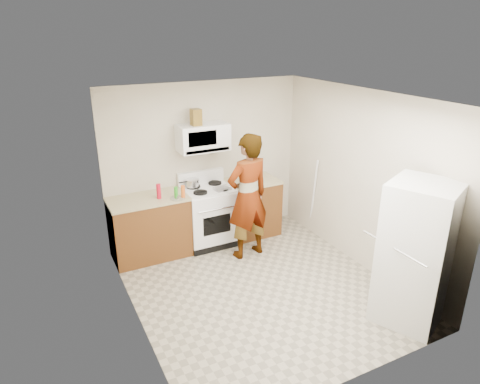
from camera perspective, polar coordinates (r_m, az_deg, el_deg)
floor at (r=5.84m, az=2.64°, el=-12.55°), size 3.60×3.60×0.00m
back_wall at (r=6.77m, az=-4.64°, el=4.00°), size 3.20×0.02×2.50m
right_wall at (r=6.15m, az=15.86°, el=1.45°), size 0.02×3.60×2.50m
cabinet_left at (r=6.50m, az=-11.93°, el=-4.77°), size 1.12×0.62×0.90m
counter_left at (r=6.31m, az=-12.25°, el=-0.94°), size 1.14×0.64×0.03m
cabinet_right at (r=7.07m, az=1.59°, el=-2.11°), size 0.80×0.62×0.90m
counter_right at (r=6.90m, az=1.63°, el=1.47°), size 0.82×0.64×0.03m
gas_range at (r=6.74m, az=-4.23°, el=-3.03°), size 0.76×0.65×1.13m
microwave at (r=6.46m, az=-4.96°, el=7.28°), size 0.76×0.38×0.40m
person at (r=6.19m, az=1.05°, el=-0.64°), size 0.74×0.54×1.88m
fridge at (r=5.25m, az=22.37°, el=-7.66°), size 0.93×0.93×1.70m
kettle at (r=7.04m, az=1.30°, el=2.87°), size 0.19×0.19×0.19m
jug at (r=6.30m, az=-5.89°, el=9.89°), size 0.15×0.15×0.24m
saucepan at (r=6.59m, az=-6.37°, el=1.21°), size 0.26×0.26×0.11m
tray at (r=6.49m, az=-2.34°, el=0.51°), size 0.27×0.19×0.05m
bottle_spray at (r=6.22m, az=-10.79°, el=0.09°), size 0.08×0.08×0.22m
bottle_hot_sauce at (r=6.20m, az=-7.61°, el=0.05°), size 0.06×0.06×0.18m
bottle_green_cap at (r=6.19m, az=-8.53°, el=-0.08°), size 0.07×0.07×0.17m
pot_lid at (r=6.21m, az=-8.31°, el=-0.82°), size 0.29×0.29×0.01m
broom at (r=7.09m, az=9.76°, el=-0.51°), size 0.14×0.27×1.30m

